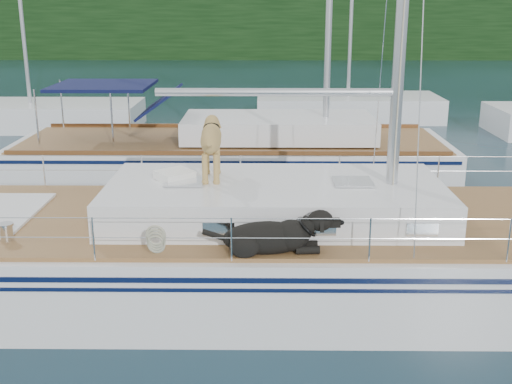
{
  "coord_description": "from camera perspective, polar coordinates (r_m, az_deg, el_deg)",
  "views": [
    {
      "loc": [
        0.6,
        -9.57,
        4.49
      ],
      "look_at": [
        0.5,
        0.2,
        1.6
      ],
      "focal_mm": 45.0,
      "sensor_mm": 36.0,
      "label": 1
    }
  ],
  "objects": [
    {
      "name": "bg_boat_west",
      "position": [
        25.41,
        -19.32,
        6.39
      ],
      "size": [
        8.0,
        3.0,
        11.65
      ],
      "color": "white",
      "rests_on": "ground"
    },
    {
      "name": "tree_line",
      "position": [
        54.59,
        -0.04,
        14.9
      ],
      "size": [
        90.0,
        3.0,
        6.0
      ],
      "primitive_type": "cube",
      "color": "black",
      "rests_on": "ground"
    },
    {
      "name": "shore_bank",
      "position": [
        55.91,
        -0.02,
        12.48
      ],
      "size": [
        92.0,
        1.0,
        1.2
      ],
      "primitive_type": "cube",
      "color": "#595147",
      "rests_on": "ground"
    },
    {
      "name": "neighbor_sailboat",
      "position": [
        16.58,
        -1.8,
        2.99
      ],
      "size": [
        11.0,
        3.5,
        13.3
      ],
      "color": "white",
      "rests_on": "ground"
    },
    {
      "name": "ground",
      "position": [
        10.58,
        -2.75,
        -8.64
      ],
      "size": [
        120.0,
        120.0,
        0.0
      ],
      "primitive_type": "plane",
      "color": "black",
      "rests_on": "ground"
    },
    {
      "name": "main_sailboat",
      "position": [
        10.3,
        -2.29,
        -5.23
      ],
      "size": [
        12.0,
        3.83,
        14.01
      ],
      "color": "white",
      "rests_on": "ground"
    },
    {
      "name": "bg_boat_center",
      "position": [
        26.11,
        8.14,
        7.4
      ],
      "size": [
        7.2,
        3.0,
        11.65
      ],
      "color": "white",
      "rests_on": "ground"
    }
  ]
}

